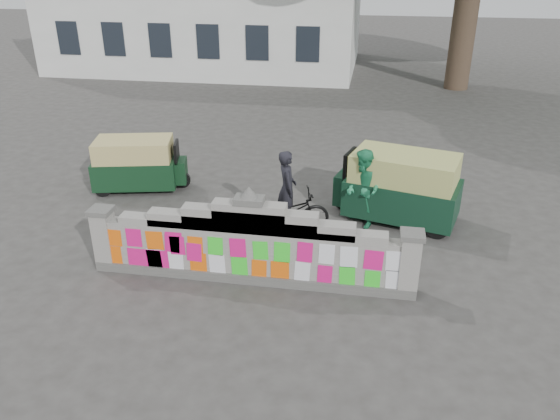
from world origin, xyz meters
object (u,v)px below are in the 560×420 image
(cyclist_bike, at_px, (287,212))
(rickshaw_right, at_px, (400,186))
(pedestrian, at_px, (363,189))
(rickshaw_left, at_px, (138,163))
(cyclist_rider, at_px, (287,198))

(cyclist_bike, distance_m, rickshaw_right, 2.80)
(pedestrian, bearing_deg, rickshaw_left, -137.06)
(cyclist_rider, xyz_separation_m, rickshaw_left, (-4.39, 1.91, -0.14))
(cyclist_rider, distance_m, rickshaw_left, 4.79)
(pedestrian, relative_size, rickshaw_left, 0.71)
(cyclist_bike, height_order, rickshaw_right, rickshaw_right)
(cyclist_bike, distance_m, rickshaw_left, 4.79)
(cyclist_bike, bearing_deg, pedestrian, -86.24)
(pedestrian, height_order, rickshaw_left, pedestrian)
(pedestrian, bearing_deg, cyclist_rider, -103.71)
(cyclist_rider, bearing_deg, pedestrian, -86.24)
(pedestrian, bearing_deg, cyclist_bike, -103.71)
(cyclist_bike, height_order, pedestrian, pedestrian)
(rickshaw_left, bearing_deg, cyclist_bike, -36.41)
(cyclist_bike, bearing_deg, rickshaw_right, -83.74)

